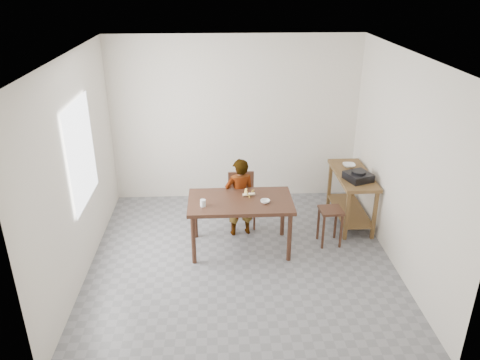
{
  "coord_description": "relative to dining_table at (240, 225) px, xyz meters",
  "views": [
    {
      "loc": [
        -0.29,
        -5.29,
        3.55
      ],
      "look_at": [
        0.0,
        0.4,
        1.0
      ],
      "focal_mm": 35.0,
      "sensor_mm": 36.0,
      "label": 1
    }
  ],
  "objects": [
    {
      "name": "dining_chair",
      "position": [
        0.06,
        0.66,
        0.03
      ],
      "size": [
        0.41,
        0.41,
        0.8
      ],
      "primitive_type": null,
      "rotation": [
        0.0,
        0.0,
        0.05
      ],
      "color": "#402418",
      "rests_on": "floor"
    },
    {
      "name": "wall_front",
      "position": [
        0.0,
        -2.32,
        0.98
      ],
      "size": [
        4.0,
        0.04,
        2.7
      ],
      "primitive_type": "cube",
      "color": "white",
      "rests_on": "ground"
    },
    {
      "name": "prep_counter",
      "position": [
        1.72,
        0.7,
        0.03
      ],
      "size": [
        0.5,
        1.2,
        0.8
      ],
      "primitive_type": null,
      "color": "brown",
      "rests_on": "floor"
    },
    {
      "name": "window_pane",
      "position": [
        -1.97,
        -0.1,
        1.12
      ],
      "size": [
        0.02,
        1.1,
        1.3
      ],
      "primitive_type": "cube",
      "color": "white",
      "rests_on": "wall_left"
    },
    {
      "name": "glass_tumbler",
      "position": [
        -0.5,
        -0.15,
        0.42
      ],
      "size": [
        0.08,
        0.08,
        0.09
      ],
      "primitive_type": "cylinder",
      "rotation": [
        0.0,
        0.0,
        0.05
      ],
      "color": "white",
      "rests_on": "dining_table"
    },
    {
      "name": "dining_table",
      "position": [
        0.0,
        0.0,
        0.0
      ],
      "size": [
        1.4,
        0.8,
        0.75
      ],
      "primitive_type": null,
      "color": "#402418",
      "rests_on": "floor"
    },
    {
      "name": "floor",
      "position": [
        0.0,
        -0.3,
        -0.4
      ],
      "size": [
        4.0,
        4.0,
        0.04
      ],
      "primitive_type": "cube",
      "color": "slate",
      "rests_on": "ground"
    },
    {
      "name": "banana",
      "position": [
        0.12,
        0.11,
        0.41
      ],
      "size": [
        0.19,
        0.14,
        0.07
      ],
      "primitive_type": null,
      "rotation": [
        0.0,
        0.0,
        0.04
      ],
      "color": "yellow",
      "rests_on": "dining_table"
    },
    {
      "name": "ceiling",
      "position": [
        0.0,
        -0.3,
        2.35
      ],
      "size": [
        4.0,
        4.0,
        0.04
      ],
      "primitive_type": "cube",
      "color": "white",
      "rests_on": "wall_back"
    },
    {
      "name": "wall_back",
      "position": [
        0.0,
        1.72,
        0.98
      ],
      "size": [
        4.0,
        0.04,
        2.7
      ],
      "primitive_type": "cube",
      "color": "white",
      "rests_on": "ground"
    },
    {
      "name": "wall_left",
      "position": [
        -2.02,
        -0.3,
        0.98
      ],
      "size": [
        0.04,
        4.0,
        2.7
      ],
      "primitive_type": "cube",
      "color": "white",
      "rests_on": "ground"
    },
    {
      "name": "child",
      "position": [
        0.01,
        0.41,
        0.22
      ],
      "size": [
        0.48,
        0.37,
        1.18
      ],
      "primitive_type": "imported",
      "rotation": [
        0.0,
        0.0,
        3.36
      ],
      "color": "white",
      "rests_on": "floor"
    },
    {
      "name": "wall_right",
      "position": [
        2.02,
        -0.3,
        0.98
      ],
      "size": [
        0.04,
        4.0,
        2.7
      ],
      "primitive_type": "cube",
      "color": "white",
      "rests_on": "ground"
    },
    {
      "name": "stool",
      "position": [
        1.26,
        0.07,
        -0.1
      ],
      "size": [
        0.33,
        0.33,
        0.54
      ],
      "primitive_type": null,
      "rotation": [
        0.0,
        0.0,
        0.07
      ],
      "color": "#402418",
      "rests_on": "floor"
    },
    {
      "name": "gas_burner",
      "position": [
        1.72,
        0.46,
        0.48
      ],
      "size": [
        0.43,
        0.43,
        0.11
      ],
      "primitive_type": "cube",
      "rotation": [
        0.0,
        0.0,
        0.37
      ],
      "color": "black",
      "rests_on": "prep_counter"
    },
    {
      "name": "small_bowl",
      "position": [
        0.32,
        -0.1,
        0.39
      ],
      "size": [
        0.16,
        0.16,
        0.04
      ],
      "primitive_type": "imported",
      "rotation": [
        0.0,
        0.0,
        0.36
      ],
      "color": "white",
      "rests_on": "dining_table"
    },
    {
      "name": "serving_bowl",
      "position": [
        1.72,
        0.95,
        0.45
      ],
      "size": [
        0.21,
        0.21,
        0.05
      ],
      "primitive_type": "imported",
      "rotation": [
        0.0,
        0.0,
        -0.08
      ],
      "color": "white",
      "rests_on": "prep_counter"
    }
  ]
}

